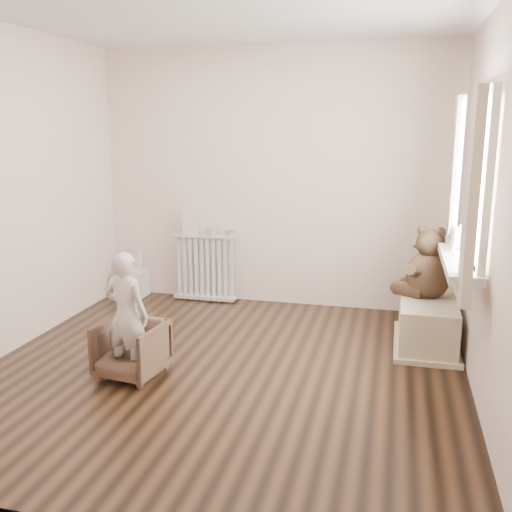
% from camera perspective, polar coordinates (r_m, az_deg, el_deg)
% --- Properties ---
extents(floor, '(3.60, 3.60, 0.01)m').
position_cam_1_polar(floor, '(4.43, -3.35, -11.31)').
color(floor, black).
rests_on(floor, ground).
extents(ceiling, '(3.60, 3.60, 0.01)m').
position_cam_1_polar(ceiling, '(4.12, -3.87, 23.86)').
color(ceiling, white).
rests_on(ceiling, ground).
extents(back_wall, '(3.60, 0.02, 2.60)m').
position_cam_1_polar(back_wall, '(5.81, 1.79, 7.77)').
color(back_wall, white).
rests_on(back_wall, ground).
extents(front_wall, '(3.60, 0.02, 2.60)m').
position_cam_1_polar(front_wall, '(2.44, -16.36, 0.30)').
color(front_wall, white).
rests_on(front_wall, ground).
extents(left_wall, '(0.02, 3.60, 2.60)m').
position_cam_1_polar(left_wall, '(4.92, -24.11, 5.77)').
color(left_wall, white).
rests_on(left_wall, ground).
extents(right_wall, '(0.02, 3.60, 2.60)m').
position_cam_1_polar(right_wall, '(3.93, 22.39, 4.42)').
color(right_wall, white).
rests_on(right_wall, ground).
extents(window, '(0.03, 0.90, 1.10)m').
position_cam_1_polar(window, '(4.21, 21.45, 7.05)').
color(window, white).
rests_on(window, right_wall).
extents(window_sill, '(0.22, 1.10, 0.06)m').
position_cam_1_polar(window_sill, '(4.28, 19.63, -0.60)').
color(window_sill, silver).
rests_on(window_sill, right_wall).
extents(curtain_left, '(0.06, 0.26, 1.30)m').
position_cam_1_polar(curtain_left, '(3.63, 20.75, 5.38)').
color(curtain_left, beige).
rests_on(curtain_left, right_wall).
extents(curtain_right, '(0.06, 0.26, 1.30)m').
position_cam_1_polar(curtain_right, '(4.76, 19.23, 7.06)').
color(curtain_right, beige).
rests_on(curtain_right, right_wall).
extents(radiator, '(0.67, 0.13, 0.71)m').
position_cam_1_polar(radiator, '(6.03, -5.16, -0.85)').
color(radiator, silver).
rests_on(radiator, floor).
extents(paper_doll, '(0.17, 0.01, 0.28)m').
position_cam_1_polar(paper_doll, '(5.99, -6.56, 3.49)').
color(paper_doll, beige).
rests_on(paper_doll, radiator).
extents(tin_a, '(0.11, 0.11, 0.06)m').
position_cam_1_polar(tin_a, '(5.93, -4.54, 2.41)').
color(tin_a, '#A59E8C').
rests_on(tin_a, radiator).
extents(tin_b, '(0.09, 0.09, 0.05)m').
position_cam_1_polar(tin_b, '(5.87, -2.63, 2.27)').
color(tin_b, '#A59E8C').
rests_on(tin_b, radiator).
extents(toy_vanity, '(0.33, 0.23, 0.51)m').
position_cam_1_polar(toy_vanity, '(6.35, -12.38, -1.48)').
color(toy_vanity, silver).
rests_on(toy_vanity, floor).
extents(armchair, '(0.50, 0.51, 0.42)m').
position_cam_1_polar(armchair, '(4.35, -12.34, -9.10)').
color(armchair, '#503727').
rests_on(armchair, floor).
extents(child, '(0.37, 0.27, 0.93)m').
position_cam_1_polar(child, '(4.21, -12.82, -5.80)').
color(child, beige).
rests_on(child, armchair).
extents(toy_bench, '(0.45, 0.85, 0.40)m').
position_cam_1_polar(toy_bench, '(5.02, 16.73, -6.45)').
color(toy_bench, beige).
rests_on(toy_bench, floor).
extents(teddy_bear, '(0.59, 0.54, 0.59)m').
position_cam_1_polar(teddy_bear, '(5.00, 16.93, -0.93)').
color(teddy_bear, '#312114').
rests_on(teddy_bear, toy_bench).
extents(plush_cat, '(0.22, 0.26, 0.19)m').
position_cam_1_polar(plush_cat, '(4.56, 19.27, 1.88)').
color(plush_cat, gray).
rests_on(plush_cat, window_sill).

